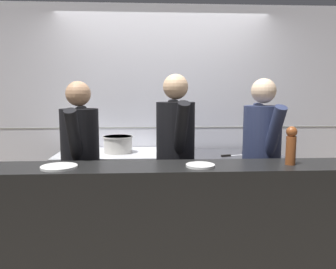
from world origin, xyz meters
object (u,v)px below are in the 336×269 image
Objects in this scene: chefs_knife at (234,155)px; chef_sous at (175,158)px; plated_dish_appetiser at (200,165)px; oven_range at (112,193)px; chef_head_cook at (81,164)px; stock_pot at (118,144)px; plated_dish_main at (59,167)px; pepper_mill at (291,145)px; chef_line at (261,160)px.

chef_sous is at bearing -145.91° from chefs_knife.
plated_dish_appetiser is (-0.52, -1.01, 0.12)m from chefs_knife.
chef_head_cook reaches higher than oven_range.
stock_pot is 1.22× the size of plated_dish_main.
chef_head_cook is at bearing -162.63° from chefs_knife.
pepper_mill is at bearing -36.58° from oven_range.
chef_line reaches higher than chefs_knife.
pepper_mill is at bearing -15.39° from chef_head_cook.
pepper_mill is (0.19, -0.97, 0.27)m from chefs_knife.
chefs_knife is (1.33, -0.15, 0.44)m from oven_range.
pepper_mill reaches higher than stock_pot.
oven_range is at bearing 173.35° from chefs_knife.
chef_line is (1.66, -0.02, 0.02)m from chef_head_cook.
chef_head_cook is at bearing 164.00° from pepper_mill.
chef_head_cook is 1.66m from chef_line.
chef_line is (1.46, -0.65, 0.49)m from oven_range.
plated_dish_appetiser is at bearing -26.98° from chef_head_cook.
stock_pot is 1.27m from chefs_knife.
stock_pot is at bearing 66.73° from chef_head_cook.
chefs_knife is 1.14m from plated_dish_appetiser.
stock_pot is at bearing 74.07° from plated_dish_main.
oven_range reaches higher than chefs_knife.
plated_dish_main is 0.16× the size of chef_sous.
stock_pot is 0.19× the size of chef_line.
plated_dish_appetiser is at bearing -55.24° from oven_range.
oven_range is 4.32× the size of plated_dish_main.
chefs_knife is at bearing 101.14° from pepper_mill.
chef_head_cook is at bearing 84.63° from plated_dish_main.
pepper_mill is (0.71, 0.03, 0.15)m from plated_dish_appetiser.
plated_dish_main is at bearing -179.25° from pepper_mill.
pepper_mill is 1.81m from chef_head_cook.
chef_sous is (0.86, 0.03, 0.04)m from chef_head_cook.
plated_dish_appetiser is 0.13× the size of chef_sous.
stock_pot is 0.69m from chef_head_cook.
chef_line is (1.38, -0.65, -0.07)m from stock_pot.
chef_head_cook reaches higher than plated_dish_appetiser.
stock_pot is 1.09× the size of pepper_mill.
plated_dish_appetiser is 0.13× the size of chef_head_cook.
chef_sous is at bearing 2.42° from chef_head_cook.
plated_dish_main is at bearing -170.67° from chef_line.
chefs_knife is 0.81m from chef_sous.
chef_line reaches higher than plated_dish_appetiser.
plated_dish_main is 1.22× the size of plated_dish_appetiser.
plated_dish_appetiser is at bearing -82.96° from chef_sous.
plated_dish_main is 0.16× the size of chef_head_cook.
chef_sous reaches higher than chefs_knife.
pepper_mill is at bearing -37.87° from stock_pot.
oven_range is 1.52m from plated_dish_appetiser.
chef_line is (-0.06, 0.48, -0.22)m from pepper_mill.
chef_sous is 1.02× the size of chef_line.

